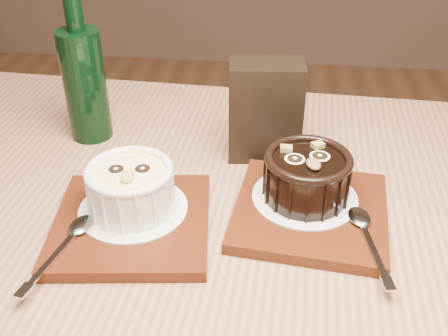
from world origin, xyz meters
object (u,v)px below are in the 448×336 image
object	(u,v)px
tray_left	(132,223)
condiment_stand	(265,111)
table	(235,288)
green_bottle	(84,81)
tray_right	(310,212)
ramekin_white	(131,186)
ramekin_dark	(307,174)

from	to	relation	value
tray_left	condiment_stand	size ratio (longest dim) A/B	1.29
table	green_bottle	size ratio (longest dim) A/B	5.38
condiment_stand	green_bottle	distance (m)	0.27
tray_left	tray_right	xyz separation A→B (m)	(0.21, 0.04, 0.00)
tray_left	tray_right	distance (m)	0.21
tray_left	ramekin_white	bearing A→B (deg)	95.85
ramekin_dark	condiment_stand	bearing A→B (deg)	96.85
tray_right	ramekin_dark	size ratio (longest dim) A/B	1.71
table	tray_left	bearing A→B (deg)	-178.63
ramekin_dark	table	bearing A→B (deg)	-161.46
ramekin_white	ramekin_dark	distance (m)	0.21
table	ramekin_white	xyz separation A→B (m)	(-0.12, 0.01, 0.14)
table	condiment_stand	size ratio (longest dim) A/B	8.87
green_bottle	ramekin_dark	bearing A→B (deg)	-25.07
table	condiment_stand	xyz separation A→B (m)	(0.02, 0.18, 0.16)
table	ramekin_white	world-z (taller)	ramekin_white
tray_right	condiment_stand	bearing A→B (deg)	114.06
tray_left	ramekin_white	world-z (taller)	ramekin_white
ramekin_white	ramekin_dark	world-z (taller)	ramekin_dark
table	ramekin_white	size ratio (longest dim) A/B	12.14
condiment_stand	tray_left	bearing A→B (deg)	-128.75
table	ramekin_dark	xyz separation A→B (m)	(0.08, 0.06, 0.14)
tray_left	ramekin_dark	bearing A→B (deg)	16.89
tray_left	green_bottle	size ratio (longest dim) A/B	0.78
ramekin_dark	condiment_stand	world-z (taller)	condiment_stand
tray_left	ramekin_white	size ratio (longest dim) A/B	1.76
ramekin_white	condiment_stand	world-z (taller)	condiment_stand
table	condiment_stand	world-z (taller)	condiment_stand
condiment_stand	table	bearing A→B (deg)	-97.73
ramekin_dark	green_bottle	size ratio (longest dim) A/B	0.46
tray_left	green_bottle	distance (m)	0.25
tray_right	condiment_stand	world-z (taller)	condiment_stand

